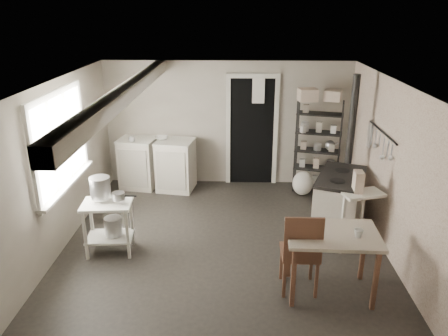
{
  "coord_description": "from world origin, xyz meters",
  "views": [
    {
      "loc": [
        0.17,
        -5.35,
        3.21
      ],
      "look_at": [
        0.0,
        0.3,
        1.1
      ],
      "focal_mm": 35.0,
      "sensor_mm": 36.0,
      "label": 1
    }
  ],
  "objects_px": {
    "stockpot": "(100,188)",
    "work_table": "(330,264)",
    "prep_table": "(109,226)",
    "chair": "(300,253)",
    "flour_sack": "(303,182)",
    "shelf_rack": "(318,141)",
    "stove": "(339,203)",
    "base_cabinets": "(157,164)"
  },
  "relations": [
    {
      "from": "stockpot",
      "to": "work_table",
      "type": "xyz_separation_m",
      "value": [
        2.91,
        -0.87,
        -0.56
      ]
    },
    {
      "from": "prep_table",
      "to": "chair",
      "type": "distance_m",
      "value": 2.59
    },
    {
      "from": "prep_table",
      "to": "work_table",
      "type": "bearing_deg",
      "value": -16.1
    },
    {
      "from": "chair",
      "to": "flour_sack",
      "type": "relative_size",
      "value": 2.37
    },
    {
      "from": "shelf_rack",
      "to": "flour_sack",
      "type": "bearing_deg",
      "value": -128.47
    },
    {
      "from": "stove",
      "to": "prep_table",
      "type": "bearing_deg",
      "value": -146.07
    },
    {
      "from": "prep_table",
      "to": "stockpot",
      "type": "xyz_separation_m",
      "value": [
        -0.08,
        0.06,
        0.54
      ]
    },
    {
      "from": "base_cabinets",
      "to": "stove",
      "type": "bearing_deg",
      "value": -18.3
    },
    {
      "from": "prep_table",
      "to": "work_table",
      "type": "distance_m",
      "value": 2.95
    },
    {
      "from": "base_cabinets",
      "to": "stove",
      "type": "xyz_separation_m",
      "value": [
        3.0,
        -1.54,
        -0.02
      ]
    },
    {
      "from": "base_cabinets",
      "to": "chair",
      "type": "xyz_separation_m",
      "value": [
        2.21,
        -3.06,
        0.02
      ]
    },
    {
      "from": "stockpot",
      "to": "base_cabinets",
      "type": "distance_m",
      "value": 2.32
    },
    {
      "from": "prep_table",
      "to": "work_table",
      "type": "relative_size",
      "value": 0.71
    },
    {
      "from": "chair",
      "to": "flour_sack",
      "type": "distance_m",
      "value": 2.83
    },
    {
      "from": "stove",
      "to": "shelf_rack",
      "type": "bearing_deg",
      "value": 114.77
    },
    {
      "from": "base_cabinets",
      "to": "stove",
      "type": "relative_size",
      "value": 1.27
    },
    {
      "from": "prep_table",
      "to": "base_cabinets",
      "type": "distance_m",
      "value": 2.32
    },
    {
      "from": "shelf_rack",
      "to": "base_cabinets",
      "type": "bearing_deg",
      "value": -167.9
    },
    {
      "from": "stove",
      "to": "base_cabinets",
      "type": "bearing_deg",
      "value": 173.66
    },
    {
      "from": "shelf_rack",
      "to": "work_table",
      "type": "bearing_deg",
      "value": -82.67
    },
    {
      "from": "stockpot",
      "to": "flour_sack",
      "type": "height_order",
      "value": "stockpot"
    },
    {
      "from": "base_cabinets",
      "to": "work_table",
      "type": "bearing_deg",
      "value": -41.61
    },
    {
      "from": "stockpot",
      "to": "work_table",
      "type": "distance_m",
      "value": 3.09
    },
    {
      "from": "base_cabinets",
      "to": "stove",
      "type": "distance_m",
      "value": 3.38
    },
    {
      "from": "chair",
      "to": "prep_table",
      "type": "bearing_deg",
      "value": 162.91
    },
    {
      "from": "shelf_rack",
      "to": "stove",
      "type": "relative_size",
      "value": 1.5
    },
    {
      "from": "prep_table",
      "to": "stove",
      "type": "relative_size",
      "value": 0.67
    },
    {
      "from": "shelf_rack",
      "to": "chair",
      "type": "distance_m",
      "value": 3.09
    },
    {
      "from": "work_table",
      "to": "flour_sack",
      "type": "height_order",
      "value": "work_table"
    },
    {
      "from": "prep_table",
      "to": "stockpot",
      "type": "height_order",
      "value": "stockpot"
    },
    {
      "from": "base_cabinets",
      "to": "stockpot",
      "type": "bearing_deg",
      "value": -89.85
    },
    {
      "from": "shelf_rack",
      "to": "work_table",
      "type": "relative_size",
      "value": 1.61
    },
    {
      "from": "stove",
      "to": "chair",
      "type": "relative_size",
      "value": 1.06
    },
    {
      "from": "stove",
      "to": "flour_sack",
      "type": "height_order",
      "value": "stove"
    },
    {
      "from": "prep_table",
      "to": "base_cabinets",
      "type": "xyz_separation_m",
      "value": [
        0.26,
        2.3,
        0.06
      ]
    },
    {
      "from": "stockpot",
      "to": "stove",
      "type": "relative_size",
      "value": 0.26
    },
    {
      "from": "base_cabinets",
      "to": "work_table",
      "type": "relative_size",
      "value": 1.37
    },
    {
      "from": "stockpot",
      "to": "flour_sack",
      "type": "bearing_deg",
      "value": 33.33
    },
    {
      "from": "base_cabinets",
      "to": "shelf_rack",
      "type": "height_order",
      "value": "shelf_rack"
    },
    {
      "from": "work_table",
      "to": "chair",
      "type": "relative_size",
      "value": 0.99
    },
    {
      "from": "base_cabinets",
      "to": "stove",
      "type": "height_order",
      "value": "base_cabinets"
    },
    {
      "from": "shelf_rack",
      "to": "chair",
      "type": "relative_size",
      "value": 1.59
    }
  ]
}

